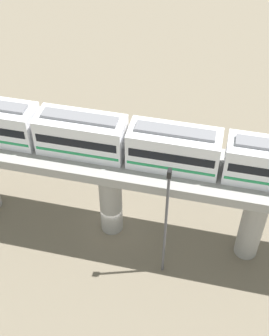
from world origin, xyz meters
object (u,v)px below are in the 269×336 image
(train, at_px, (127,141))
(parked_car_red, at_px, (93,143))
(signal_post, at_px, (166,221))
(parked_car_blue, at_px, (190,169))

(train, xyz_separation_m, parked_car_red, (-9.80, -6.15, -9.42))
(parked_car_red, relative_size, signal_post, 0.39)
(parked_car_red, bearing_deg, parked_car_blue, 85.74)
(parked_car_red, bearing_deg, signal_post, 41.61)
(train, xyz_separation_m, signal_post, (3.40, 3.70, -4.02))
(parked_car_blue, xyz_separation_m, parked_car_red, (-1.68, -10.46, 0.00))
(signal_post, bearing_deg, parked_car_red, -143.27)
(parked_car_blue, height_order, parked_car_red, same)
(parked_car_blue, distance_m, parked_car_red, 10.60)
(train, height_order, parked_car_red, train)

